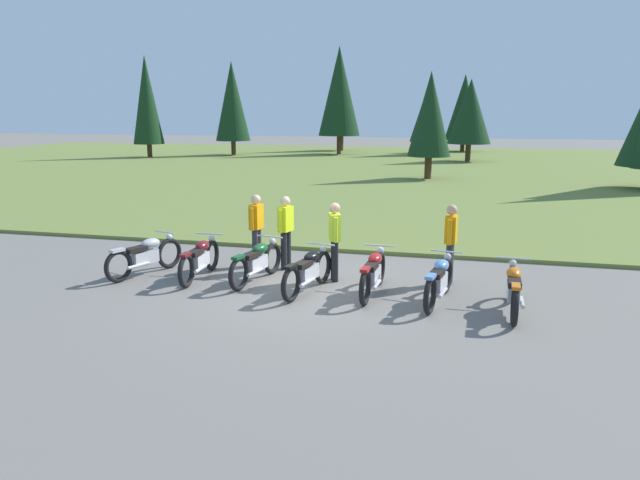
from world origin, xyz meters
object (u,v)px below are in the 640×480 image
motorcycle_maroon (200,259)px  rider_with_back_turned (335,237)px  motorcycle_silver (145,255)px  motorcycle_british_green (257,261)px  rider_checking_bike (286,228)px  motorcycle_orange (513,289)px  motorcycle_red (373,273)px  motorcycle_sky_blue (439,280)px  rider_near_row_end (451,239)px  rider_in_hivis_vest (256,226)px  motorcycle_black (308,271)px

motorcycle_maroon → rider_with_back_turned: size_ratio=1.26×
motorcycle_silver → motorcycle_british_green: (2.55, 0.10, 0.00)m
motorcycle_silver → rider_checking_bike: 3.13m
motorcycle_silver → motorcycle_orange: size_ratio=0.96×
motorcycle_maroon → motorcycle_silver: bearing=-178.2°
motorcycle_red → motorcycle_orange: bearing=-10.3°
motorcycle_sky_blue → rider_with_back_turned: rider_with_back_turned is taller
rider_near_row_end → rider_in_hivis_vest: bearing=174.4°
motorcycle_british_green → rider_with_back_turned: 1.72m
motorcycle_sky_blue → rider_with_back_turned: 2.49m
motorcycle_sky_blue → rider_with_back_turned: size_ratio=1.25×
motorcycle_red → rider_in_hivis_vest: 3.38m
rider_near_row_end → rider_checking_bike: 3.66m
motorcycle_sky_blue → motorcycle_black: bearing=178.8°
motorcycle_maroon → rider_checking_bike: 2.03m
motorcycle_maroon → motorcycle_sky_blue: size_ratio=1.01×
motorcycle_british_green → rider_in_hivis_vest: 1.42m
rider_with_back_turned → rider_checking_bike: 1.44m
motorcycle_black → motorcycle_orange: same height
motorcycle_silver → motorcycle_orange: 7.68m
motorcycle_maroon → rider_with_back_turned: (2.84, 0.53, 0.51)m
motorcycle_red → rider_with_back_turned: bearing=141.1°
motorcycle_maroon → rider_checking_bike: size_ratio=1.26×
motorcycle_sky_blue → rider_in_hivis_vest: (-4.25, 1.75, 0.51)m
motorcycle_red → rider_near_row_end: rider_near_row_end is taller
motorcycle_black → motorcycle_red: bearing=7.2°
motorcycle_orange → rider_in_hivis_vest: 5.93m
motorcycle_orange → rider_checking_bike: size_ratio=1.26×
motorcycle_orange → motorcycle_red: bearing=169.7°
rider_checking_bike → motorcycle_red: bearing=-32.7°
motorcycle_silver → motorcycle_maroon: (1.28, 0.04, 0.00)m
motorcycle_black → motorcycle_maroon: bearing=171.1°
motorcycle_orange → rider_with_back_turned: 3.78m
motorcycle_silver → motorcycle_sky_blue: bearing=-3.7°
motorcycle_silver → motorcycle_red: (5.06, -0.19, 0.00)m
rider_near_row_end → rider_with_back_turned: (-2.37, -0.34, 0.00)m
motorcycle_british_green → rider_with_back_turned: bearing=17.0°
rider_in_hivis_vest → rider_checking_bike: same height
rider_in_hivis_vest → rider_with_back_turned: bearing=-20.9°
motorcycle_maroon → motorcycle_orange: same height
rider_near_row_end → rider_in_hivis_vest: (-4.39, 0.43, 0.00)m
motorcycle_silver → motorcycle_sky_blue: (6.34, -0.41, 0.00)m
motorcycle_red → rider_with_back_turned: rider_with_back_turned is taller
motorcycle_silver → rider_near_row_end: 6.57m
rider_checking_bike → motorcycle_british_green: bearing=-104.1°
rider_near_row_end → rider_checking_bike: same height
motorcycle_orange → motorcycle_maroon: bearing=173.7°
rider_in_hivis_vest → motorcycle_british_green: bearing=-70.2°
motorcycle_orange → rider_with_back_turned: rider_with_back_turned is taller
motorcycle_black → rider_checking_bike: (-0.96, 1.59, 0.51)m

